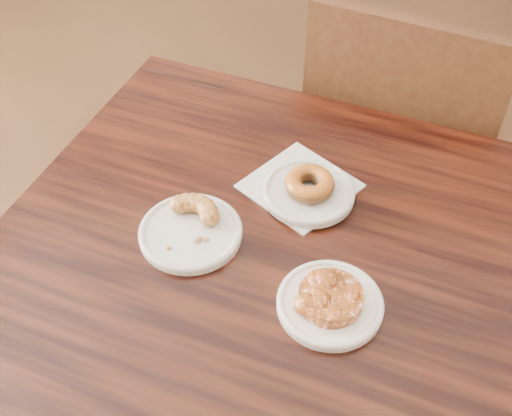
% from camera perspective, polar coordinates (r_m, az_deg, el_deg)
% --- Properties ---
extents(floor, '(5.00, 5.00, 0.00)m').
position_cam_1_polar(floor, '(1.84, -3.32, -12.01)').
color(floor, black).
rests_on(floor, ground).
extents(cafe_table, '(1.06, 1.06, 0.75)m').
position_cam_1_polar(cafe_table, '(1.36, 0.17, -13.99)').
color(cafe_table, black).
rests_on(cafe_table, floor).
extents(chair_far, '(0.59, 0.59, 0.90)m').
position_cam_1_polar(chair_far, '(1.77, 13.08, 6.23)').
color(chair_far, black).
rests_on(chair_far, floor).
extents(napkin, '(0.24, 0.24, 0.00)m').
position_cam_1_polar(napkin, '(1.16, 3.93, 1.97)').
color(napkin, silver).
rests_on(napkin, cafe_table).
extents(plate_donut, '(0.16, 0.16, 0.01)m').
position_cam_1_polar(plate_donut, '(1.14, 4.71, 1.38)').
color(plate_donut, silver).
rests_on(plate_donut, napkin).
extents(plate_cruller, '(0.17, 0.17, 0.01)m').
position_cam_1_polar(plate_cruller, '(1.08, -5.83, -2.21)').
color(plate_cruller, silver).
rests_on(plate_cruller, cafe_table).
extents(plate_fritter, '(0.16, 0.16, 0.01)m').
position_cam_1_polar(plate_fritter, '(0.99, 6.58, -8.49)').
color(plate_fritter, white).
rests_on(plate_fritter, cafe_table).
extents(glazed_donut, '(0.09, 0.09, 0.03)m').
position_cam_1_polar(glazed_donut, '(1.12, 4.78, 2.15)').
color(glazed_donut, '#9C5416').
rests_on(glazed_donut, plate_donut).
extents(apple_fritter, '(0.14, 0.14, 0.03)m').
position_cam_1_polar(apple_fritter, '(0.97, 6.69, -7.74)').
color(apple_fritter, '#4A2507').
rests_on(apple_fritter, plate_fritter).
extents(cruller_fragment, '(0.11, 0.11, 0.03)m').
position_cam_1_polar(cruller_fragment, '(1.06, -5.92, -1.44)').
color(cruller_fragment, brown).
rests_on(cruller_fragment, plate_cruller).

